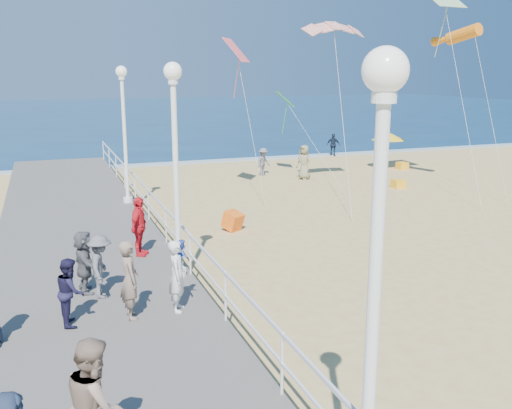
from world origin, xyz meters
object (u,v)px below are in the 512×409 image
object	(u,v)px
lamp_post_mid	(175,149)
spectator_5	(84,262)
box_kite	(233,222)
beach_chair_left	(402,166)
beach_walker_a	(263,162)
spectator_1	(95,405)
beach_walker_c	(304,162)
spectator_6	(130,280)
beach_walker_b	(333,145)
spectator_2	(100,266)
spectator_7	(70,291)
beach_umbrella	(388,136)
lamp_post_far	(124,120)
woman_holding_toddler	(178,276)
beach_chair_right	(398,184)
lamp_post_near	(376,261)
spectator_3	(139,227)
toddler_held	(182,255)

from	to	relation	value
lamp_post_mid	spectator_5	world-z (taller)	lamp_post_mid
box_kite	beach_chair_left	bearing A→B (deg)	2.67
beach_walker_a	spectator_5	bearing A→B (deg)	-156.45
lamp_post_mid	spectator_1	size ratio (longest dim) A/B	2.89
beach_walker_c	beach_walker_a	bearing A→B (deg)	-161.39
spectator_6	beach_walker_b	world-z (taller)	spectator_6
spectator_2	beach_walker_a	distance (m)	18.57
spectator_6	box_kite	xyz separation A→B (m)	(4.59, 7.04, -0.95)
spectator_5	spectator_2	bearing A→B (deg)	-146.87
spectator_7	beach_umbrella	size ratio (longest dim) A/B	0.66
lamp_post_far	spectator_6	xyz separation A→B (m)	(-1.53, -11.14, -2.41)
spectator_2	woman_holding_toddler	bearing A→B (deg)	-121.34
spectator_2	beach_chair_right	world-z (taller)	spectator_2
beach_chair_left	box_kite	bearing A→B (deg)	-145.79
lamp_post_near	woman_holding_toddler	xyz separation A→B (m)	(-0.51, 6.87, -2.47)
beach_chair_right	box_kite	bearing A→B (deg)	-155.84
beach_walker_a	box_kite	distance (m)	11.14
beach_walker_a	beach_walker_c	world-z (taller)	beach_walker_c
spectator_3	box_kite	size ratio (longest dim) A/B	2.83
spectator_5	beach_walker_a	xyz separation A→B (m)	(10.40, 15.15, -0.40)
beach_walker_b	box_kite	bearing A→B (deg)	89.22
lamp_post_mid	spectator_2	distance (m)	3.30
spectator_6	lamp_post_mid	bearing A→B (deg)	-39.42
toddler_held	lamp_post_mid	bearing A→B (deg)	8.52
spectator_7	beach_walker_b	distance (m)	28.26
spectator_3	beach_walker_c	size ratio (longest dim) A/B	0.94
lamp_post_mid	lamp_post_near	bearing A→B (deg)	-90.00
woman_holding_toddler	spectator_6	xyz separation A→B (m)	(-1.02, -0.01, 0.05)
lamp_post_far	spectator_1	bearing A→B (deg)	-99.49
spectator_5	spectator_6	size ratio (longest dim) A/B	0.89
spectator_2	beach_walker_c	size ratio (longest dim) A/B	0.83
spectator_2	spectator_7	xyz separation A→B (m)	(-0.73, -1.26, -0.04)
beach_walker_b	spectator_5	bearing A→B (deg)	87.17
spectator_1	spectator_2	distance (m)	6.04
box_kite	beach_chair_right	bearing A→B (deg)	-7.38
toddler_held	spectator_7	size ratio (longest dim) A/B	0.50
beach_walker_b	spectator_6	bearing A→B (deg)	90.89
spectator_1	beach_chair_right	world-z (taller)	spectator_1
woman_holding_toddler	toddler_held	bearing A→B (deg)	-26.26
spectator_6	beach_umbrella	bearing A→B (deg)	-50.09
spectator_7	beach_walker_a	distance (m)	20.02
spectator_5	beach_walker_b	xyz separation A→B (m)	(17.38, 20.26, -0.39)
beach_walker_c	beach_chair_left	distance (m)	6.79
toddler_held	beach_walker_a	size ratio (longest dim) A/B	0.47
lamp_post_mid	beach_chair_right	xyz separation A→B (m)	(12.97, 9.34, -3.46)
lamp_post_mid	lamp_post_far	xyz separation A→B (m)	(0.00, 9.00, 0.00)
toddler_held	spectator_5	distance (m)	2.61
beach_chair_left	spectator_6	bearing A→B (deg)	-138.04
woman_holding_toddler	beach_walker_b	size ratio (longest dim) A/B	1.05
box_kite	beach_chair_left	xyz separation A→B (m)	(13.29, 9.04, -0.10)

